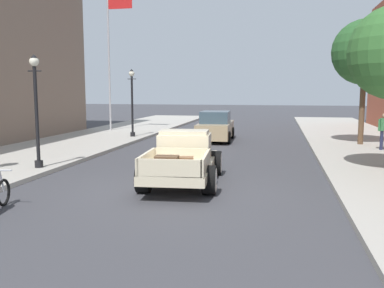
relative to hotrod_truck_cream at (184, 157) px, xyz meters
name	(u,v)px	position (x,y,z in m)	size (l,w,h in m)	color
ground_plane	(168,191)	(-0.14, -1.39, -0.75)	(140.00, 140.00, 0.00)	#3D3D42
hotrod_truck_cream	(184,157)	(0.00, 0.00, 0.00)	(2.45, 5.03, 1.58)	beige
car_background_tan	(216,127)	(-0.61, 10.54, 0.01)	(1.98, 4.35, 1.65)	tan
pedestrian_sidewalk_right	(384,129)	(7.44, 7.44, 0.33)	(0.53, 0.22, 1.65)	#232847
street_lamp_near	(36,102)	(-5.25, 0.44, 1.63)	(0.50, 0.32, 3.85)	black
street_lamp_far	(132,98)	(-5.44, 10.41, 1.63)	(0.50, 0.32, 3.85)	black
flagpole	(112,44)	(-7.96, 13.73, 5.02)	(1.74, 0.16, 9.16)	#B2B2B7
street_tree_second	(365,52)	(6.81, 9.39, 3.86)	(3.14, 3.14, 6.06)	brown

